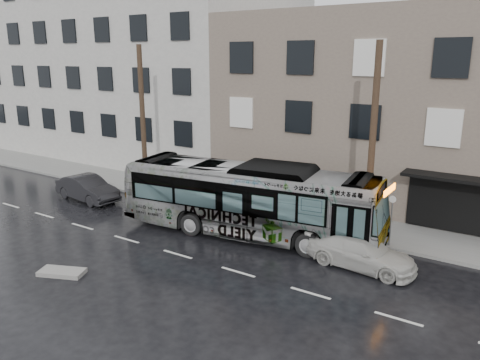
# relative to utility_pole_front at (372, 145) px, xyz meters

# --- Properties ---
(ground) EXTENTS (120.00, 120.00, 0.00)m
(ground) POSITION_rel_utility_pole_front_xyz_m (-6.50, -3.30, -4.65)
(ground) COLOR black
(ground) RESTS_ON ground
(sidewalk) EXTENTS (90.00, 3.60, 0.15)m
(sidewalk) POSITION_rel_utility_pole_front_xyz_m (-6.50, 1.60, -4.58)
(sidewalk) COLOR gray
(sidewalk) RESTS_ON ground
(building_taupe) EXTENTS (20.00, 12.00, 11.00)m
(building_taupe) POSITION_rel_utility_pole_front_xyz_m (-1.50, 9.40, 0.85)
(building_taupe) COLOR #7A6E5D
(building_taupe) RESTS_ON ground
(building_grey) EXTENTS (26.00, 15.00, 16.00)m
(building_grey) POSITION_rel_utility_pole_front_xyz_m (-24.50, 10.90, 3.35)
(building_grey) COLOR beige
(building_grey) RESTS_ON ground
(utility_pole_front) EXTENTS (0.30, 0.30, 9.00)m
(utility_pole_front) POSITION_rel_utility_pole_front_xyz_m (0.00, 0.00, 0.00)
(utility_pole_front) COLOR #3F2E1F
(utility_pole_front) RESTS_ON sidewalk
(utility_pole_rear) EXTENTS (0.30, 0.30, 9.00)m
(utility_pole_rear) POSITION_rel_utility_pole_front_xyz_m (-14.00, 0.00, 0.00)
(utility_pole_rear) COLOR #3F2E1F
(utility_pole_rear) RESTS_ON sidewalk
(sign_post) EXTENTS (0.06, 0.06, 2.40)m
(sign_post) POSITION_rel_utility_pole_front_xyz_m (1.10, 0.00, -3.30)
(sign_post) COLOR slate
(sign_post) RESTS_ON sidewalk
(bus) EXTENTS (13.15, 4.66, 3.58)m
(bus) POSITION_rel_utility_pole_front_xyz_m (-5.14, -2.03, -2.86)
(bus) COLOR #B2B2B2
(bus) RESTS_ON ground
(white_sedan) EXTENTS (4.63, 2.12, 1.31)m
(white_sedan) POSITION_rel_utility_pole_front_xyz_m (0.67, -2.61, -3.99)
(white_sedan) COLOR #B9B7B0
(white_sedan) RESTS_ON ground
(dark_sedan) EXTENTS (4.68, 2.00, 1.50)m
(dark_sedan) POSITION_rel_utility_pole_front_xyz_m (-16.34, -2.60, -3.90)
(dark_sedan) COLOR black
(dark_sedan) RESTS_ON ground
(slush_pile) EXTENTS (1.97, 1.44, 0.18)m
(slush_pile) POSITION_rel_utility_pole_front_xyz_m (-9.11, -9.84, -4.56)
(slush_pile) COLOR gray
(slush_pile) RESTS_ON ground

